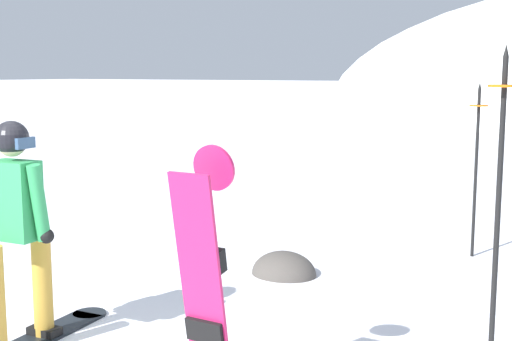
# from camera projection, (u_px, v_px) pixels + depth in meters

# --- Properties ---
(snowboarder_main) EXTENTS (0.64, 1.83, 1.71)m
(snowboarder_main) POSITION_uv_depth(u_px,v_px,m) (13.00, 229.00, 5.01)
(snowboarder_main) COLOR black
(snowboarder_main) RESTS_ON ground
(spare_snowboard) EXTENTS (0.28, 0.30, 1.64)m
(spare_snowboard) POSITION_uv_depth(u_px,v_px,m) (205.00, 281.00, 4.03)
(spare_snowboard) COLOR #D11E5B
(spare_snowboard) RESTS_ON ground
(piste_marker_near) EXTENTS (0.20, 0.20, 1.96)m
(piste_marker_near) POSITION_uv_depth(u_px,v_px,m) (476.00, 158.00, 7.54)
(piste_marker_near) COLOR black
(piste_marker_near) RESTS_ON ground
(piste_marker_far) EXTENTS (0.20, 0.20, 2.23)m
(piste_marker_far) POSITION_uv_depth(u_px,v_px,m) (499.00, 198.00, 4.35)
(piste_marker_far) COLOR black
(piste_marker_far) RESTS_ON ground
(rock_dark) EXTENTS (0.68, 0.58, 0.48)m
(rock_dark) POSITION_uv_depth(u_px,v_px,m) (284.00, 274.00, 7.01)
(rock_dark) COLOR #4C4742
(rock_dark) RESTS_ON ground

